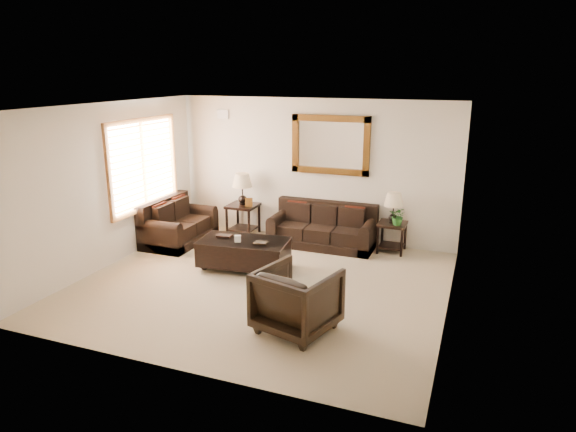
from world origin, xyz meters
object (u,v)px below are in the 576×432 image
at_px(sofa, 323,230).
at_px(loveseat, 177,226).
at_px(end_table_left, 243,195).
at_px(armchair, 297,297).
at_px(end_table_right, 393,214).
at_px(coffee_table, 244,251).

bearing_deg(sofa, loveseat, -162.90).
bearing_deg(end_table_left, armchair, -54.74).
xyz_separation_m(loveseat, armchair, (3.35, -2.46, 0.15)).
xyz_separation_m(end_table_left, end_table_right, (2.97, 0.03, -0.10)).
bearing_deg(coffee_table, end_table_left, 110.09).
distance_m(loveseat, end_table_left, 1.41).
bearing_deg(loveseat, coffee_table, -113.73).
relative_size(loveseat, armchair, 1.63).
distance_m(loveseat, end_table_right, 4.07).
distance_m(end_table_left, coffee_table, 1.94).
distance_m(loveseat, armchair, 4.16).
xyz_separation_m(end_table_left, coffee_table, (0.82, -1.68, -0.50)).
relative_size(end_table_left, armchair, 1.36).
distance_m(sofa, coffee_table, 1.84).
bearing_deg(end_table_right, loveseat, -166.88).
bearing_deg(end_table_right, coffee_table, -141.34).
xyz_separation_m(coffee_table, armchair, (1.54, -1.67, 0.15)).
bearing_deg(coffee_table, sofa, 55.67).
height_order(loveseat, end_table_left, end_table_left).
relative_size(loveseat, coffee_table, 0.97).
height_order(loveseat, end_table_right, end_table_right).
distance_m(end_table_right, coffee_table, 2.77).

